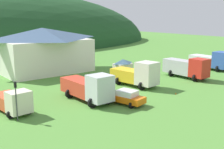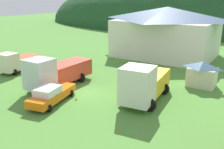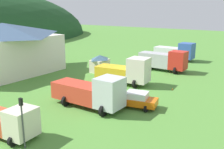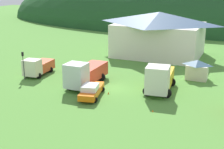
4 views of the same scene
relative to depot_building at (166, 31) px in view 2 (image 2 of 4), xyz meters
The scene contains 10 objects.
ground_plane 20.23m from the depot_building, 91.35° to the right, with size 200.00×200.00×0.00m, color #518C38.
forested_hill_backdrop 48.33m from the depot_building, 90.55° to the left, with size 133.15×60.00×37.22m, color #1E4723.
depot_building is the anchor object (origin of this frame).
play_shed_cream 14.79m from the depot_building, 53.33° to the right, with size 3.05×2.22×2.74m.
light_truck_cream 22.68m from the depot_building, 123.64° to the right, with size 2.94×5.59×2.61m.
tow_truck_silver 20.77m from the depot_building, 101.25° to the right, with size 3.30×7.94×3.51m.
heavy_rig_striped 19.58m from the depot_building, 74.05° to the right, with size 3.85×7.44×3.70m.
service_pickup_orange 23.76m from the depot_building, 93.55° to the right, with size 3.04×5.64×1.66m.
traffic_cone_near_pickup 22.20m from the depot_building, 90.06° to the right, with size 0.36×0.36×0.55m, color orange.
traffic_cone_mid_row 25.90m from the depot_building, 75.64° to the right, with size 0.36×0.36×0.48m, color orange.
Camera 2 is at (14.85, -18.08, 9.14)m, focal length 39.91 mm.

